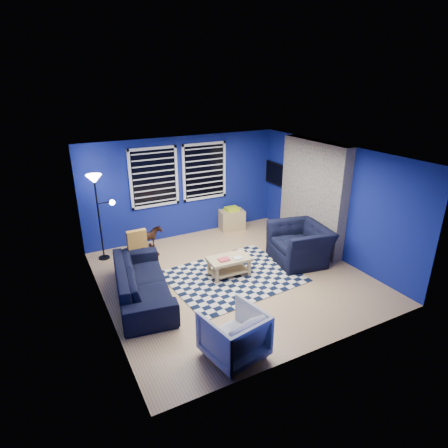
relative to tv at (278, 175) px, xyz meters
name	(u,v)px	position (x,y,z in m)	size (l,w,h in m)	color
floor	(233,277)	(-2.45, -2.00, -1.40)	(5.00, 5.00, 0.00)	tan
ceiling	(234,154)	(-2.45, -2.00, 1.10)	(5.00, 5.00, 0.00)	white
wall_back	(184,187)	(-2.45, 0.50, -0.15)	(5.00, 5.00, 0.00)	navy
wall_left	(99,245)	(-4.95, -2.00, -0.15)	(5.00, 5.00, 0.00)	navy
wall_right	(332,201)	(0.05, -2.00, -0.15)	(5.00, 5.00, 0.00)	navy
fireplace	(312,198)	(-0.09, -1.50, -0.20)	(0.65, 2.00, 2.50)	gray
window_left	(154,178)	(-3.20, 0.46, 0.20)	(1.17, 0.06, 1.42)	black
window_right	(205,171)	(-1.90, 0.46, 0.20)	(1.17, 0.06, 1.42)	black
tv	(278,175)	(0.00, 0.00, 0.00)	(0.07, 1.00, 0.58)	black
rug	(233,276)	(-2.44, -2.01, -1.39)	(2.50, 2.00, 0.02)	black
sofa	(142,281)	(-4.27, -1.90, -1.07)	(0.89, 2.28, 0.67)	black
armchair_big	(300,244)	(-0.80, -2.05, -1.00)	(1.08, 1.24, 0.81)	black
armchair_bent	(234,334)	(-3.55, -4.03, -1.03)	(0.79, 0.82, 0.74)	gray
rocking_horse	(149,239)	(-3.58, -0.08, -1.07)	(0.61, 0.28, 0.52)	#4D2D18
coffee_table	(229,263)	(-2.49, -1.93, -1.10)	(0.87, 0.53, 0.43)	tan
cabinet	(232,219)	(-1.23, 0.25, -1.13)	(0.68, 0.51, 0.61)	tan
floor_lamp	(97,191)	(-4.57, 0.06, 0.17)	(0.52, 0.32, 1.92)	black
throw_pillow	(137,239)	(-4.12, -1.15, -0.55)	(0.38, 0.11, 0.36)	#C1802D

